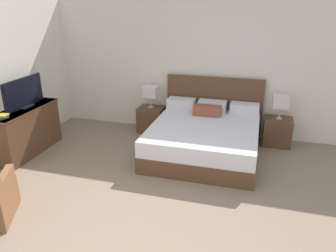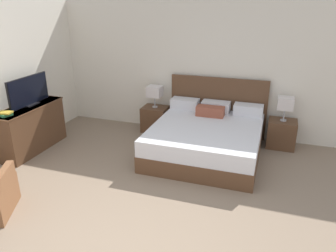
{
  "view_description": "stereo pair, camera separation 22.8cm",
  "coord_description": "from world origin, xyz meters",
  "px_view_note": "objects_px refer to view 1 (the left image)",
  "views": [
    {
      "loc": [
        1.16,
        -2.33,
        2.56
      ],
      "look_at": [
        -0.11,
        2.16,
        0.75
      ],
      "focal_mm": 35.0,
      "sensor_mm": 36.0,
      "label": 1
    },
    {
      "loc": [
        1.38,
        -2.26,
        2.56
      ],
      "look_at": [
        -0.11,
        2.16,
        0.75
      ],
      "focal_mm": 35.0,
      "sensor_mm": 36.0,
      "label": 2
    }
  ],
  "objects_px": {
    "nightstand_left": "(151,119)",
    "nightstand_right": "(277,132)",
    "dresser": "(26,130)",
    "book_red_cover": "(0,117)",
    "table_lamp_left": "(151,92)",
    "book_blue_cover": "(0,115)",
    "tv": "(24,93)",
    "bed": "(205,137)",
    "table_lamp_right": "(281,102)"
  },
  "relations": [
    {
      "from": "nightstand_left",
      "to": "nightstand_right",
      "type": "xyz_separation_m",
      "value": [
        2.48,
        0.0,
        0.0
      ]
    },
    {
      "from": "dresser",
      "to": "book_red_cover",
      "type": "height_order",
      "value": "book_red_cover"
    },
    {
      "from": "table_lamp_left",
      "to": "book_blue_cover",
      "type": "bearing_deg",
      "value": -130.58
    },
    {
      "from": "nightstand_right",
      "to": "tv",
      "type": "xyz_separation_m",
      "value": [
        -4.26,
        -1.47,
        0.81
      ]
    },
    {
      "from": "table_lamp_left",
      "to": "tv",
      "type": "height_order",
      "value": "tv"
    },
    {
      "from": "bed",
      "to": "table_lamp_right",
      "type": "relative_size",
      "value": 4.64
    },
    {
      "from": "nightstand_left",
      "to": "table_lamp_left",
      "type": "distance_m",
      "value": 0.58
    },
    {
      "from": "bed",
      "to": "table_lamp_left",
      "type": "bearing_deg",
      "value": 150.07
    },
    {
      "from": "tv",
      "to": "book_blue_cover",
      "type": "relative_size",
      "value": 4.28
    },
    {
      "from": "nightstand_right",
      "to": "book_red_cover",
      "type": "xyz_separation_m",
      "value": [
        -4.27,
        -2.07,
        0.58
      ]
    },
    {
      "from": "nightstand_left",
      "to": "table_lamp_right",
      "type": "height_order",
      "value": "table_lamp_right"
    },
    {
      "from": "table_lamp_right",
      "to": "book_blue_cover",
      "type": "distance_m",
      "value": 4.73
    },
    {
      "from": "nightstand_left",
      "to": "book_red_cover",
      "type": "xyz_separation_m",
      "value": [
        -1.79,
        -2.07,
        0.58
      ]
    },
    {
      "from": "table_lamp_left",
      "to": "tv",
      "type": "bearing_deg",
      "value": -140.49
    },
    {
      "from": "nightstand_left",
      "to": "dresser",
      "type": "xyz_separation_m",
      "value": [
        -1.79,
        -1.56,
        0.17
      ]
    },
    {
      "from": "table_lamp_right",
      "to": "book_blue_cover",
      "type": "relative_size",
      "value": 1.98
    },
    {
      "from": "tv",
      "to": "book_red_cover",
      "type": "height_order",
      "value": "tv"
    },
    {
      "from": "tv",
      "to": "book_blue_cover",
      "type": "distance_m",
      "value": 0.63
    },
    {
      "from": "table_lamp_left",
      "to": "book_red_cover",
      "type": "xyz_separation_m",
      "value": [
        -1.79,
        -2.07,
        0.0
      ]
    },
    {
      "from": "nightstand_right",
      "to": "table_lamp_left",
      "type": "height_order",
      "value": "table_lamp_left"
    },
    {
      "from": "nightstand_right",
      "to": "dresser",
      "type": "relative_size",
      "value": 0.37
    },
    {
      "from": "table_lamp_right",
      "to": "bed",
      "type": "bearing_deg",
      "value": -150.09
    },
    {
      "from": "table_lamp_left",
      "to": "book_red_cover",
      "type": "relative_size",
      "value": 1.98
    },
    {
      "from": "dresser",
      "to": "book_blue_cover",
      "type": "bearing_deg",
      "value": -88.77
    },
    {
      "from": "bed",
      "to": "book_blue_cover",
      "type": "height_order",
      "value": "bed"
    },
    {
      "from": "table_lamp_left",
      "to": "table_lamp_right",
      "type": "height_order",
      "value": "same"
    },
    {
      "from": "nightstand_left",
      "to": "dresser",
      "type": "height_order",
      "value": "dresser"
    },
    {
      "from": "nightstand_right",
      "to": "book_red_cover",
      "type": "height_order",
      "value": "book_red_cover"
    },
    {
      "from": "nightstand_left",
      "to": "tv",
      "type": "distance_m",
      "value": 2.45
    },
    {
      "from": "table_lamp_right",
      "to": "tv",
      "type": "relative_size",
      "value": 0.46
    },
    {
      "from": "book_red_cover",
      "to": "book_blue_cover",
      "type": "height_order",
      "value": "book_blue_cover"
    },
    {
      "from": "bed",
      "to": "nightstand_right",
      "type": "xyz_separation_m",
      "value": [
        1.24,
        0.71,
        -0.05
      ]
    },
    {
      "from": "table_lamp_right",
      "to": "book_red_cover",
      "type": "height_order",
      "value": "table_lamp_right"
    },
    {
      "from": "table_lamp_right",
      "to": "dresser",
      "type": "relative_size",
      "value": 0.31
    },
    {
      "from": "nightstand_left",
      "to": "book_red_cover",
      "type": "relative_size",
      "value": 2.33
    },
    {
      "from": "book_red_cover",
      "to": "nightstand_left",
      "type": "bearing_deg",
      "value": 49.11
    },
    {
      "from": "dresser",
      "to": "nightstand_right",
      "type": "bearing_deg",
      "value": 20.06
    },
    {
      "from": "bed",
      "to": "table_lamp_left",
      "type": "relative_size",
      "value": 4.64
    },
    {
      "from": "bed",
      "to": "book_blue_cover",
      "type": "bearing_deg",
      "value": -155.75
    },
    {
      "from": "nightstand_left",
      "to": "book_blue_cover",
      "type": "height_order",
      "value": "book_blue_cover"
    },
    {
      "from": "dresser",
      "to": "tv",
      "type": "bearing_deg",
      "value": 88.36
    },
    {
      "from": "table_lamp_right",
      "to": "tv",
      "type": "distance_m",
      "value": 4.52
    },
    {
      "from": "table_lamp_right",
      "to": "book_blue_cover",
      "type": "height_order",
      "value": "table_lamp_right"
    },
    {
      "from": "table_lamp_right",
      "to": "book_blue_cover",
      "type": "xyz_separation_m",
      "value": [
        -4.25,
        -2.07,
        0.03
      ]
    },
    {
      "from": "nightstand_right",
      "to": "tv",
      "type": "relative_size",
      "value": 0.55
    },
    {
      "from": "table_lamp_left",
      "to": "book_blue_cover",
      "type": "distance_m",
      "value": 2.73
    },
    {
      "from": "book_red_cover",
      "to": "tv",
      "type": "bearing_deg",
      "value": 89.03
    },
    {
      "from": "nightstand_left",
      "to": "nightstand_right",
      "type": "distance_m",
      "value": 2.48
    },
    {
      "from": "book_blue_cover",
      "to": "nightstand_left",
      "type": "bearing_deg",
      "value": 49.4
    },
    {
      "from": "nightstand_left",
      "to": "dresser",
      "type": "bearing_deg",
      "value": -138.9
    }
  ]
}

